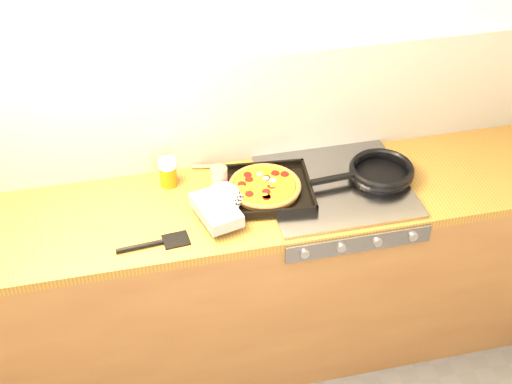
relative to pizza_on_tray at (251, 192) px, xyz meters
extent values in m
plane|color=beige|center=(-0.08, 0.31, 0.31)|extent=(3.20, 0.00, 3.20)
cube|color=white|center=(-0.08, 0.30, 0.21)|extent=(3.20, 0.02, 0.50)
cube|color=brown|center=(-0.08, 0.01, -0.51)|extent=(3.20, 0.60, 0.86)
cube|color=brown|center=(-0.08, 0.01, -0.06)|extent=(3.20, 0.60, 0.04)
cube|color=gray|center=(0.37, -0.29, -0.09)|extent=(0.60, 0.03, 0.08)
cylinder|color=#A5A5AA|center=(0.14, -0.31, -0.09)|extent=(0.04, 0.02, 0.04)
cylinder|color=#A5A5AA|center=(0.29, -0.31, -0.09)|extent=(0.04, 0.02, 0.04)
cylinder|color=#A5A5AA|center=(0.44, -0.31, -0.09)|extent=(0.04, 0.02, 0.04)
cylinder|color=#A5A5AA|center=(0.59, -0.31, -0.09)|extent=(0.04, 0.02, 0.04)
cube|color=gray|center=(0.37, 0.01, -0.04)|extent=(0.60, 0.56, 0.02)
cube|color=black|center=(0.06, 0.03, -0.02)|extent=(0.42, 0.37, 0.01)
cube|color=black|center=(0.08, 0.19, -0.01)|extent=(0.39, 0.05, 0.02)
cube|color=black|center=(0.05, -0.14, -0.01)|extent=(0.39, 0.05, 0.02)
cube|color=black|center=(0.25, 0.01, -0.01)|extent=(0.04, 0.34, 0.02)
cube|color=black|center=(-0.12, 0.04, -0.01)|extent=(0.04, 0.34, 0.02)
cylinder|color=#AF6933|center=(0.06, 0.03, -0.01)|extent=(0.32, 0.32, 0.02)
torus|color=#AF6933|center=(0.06, 0.03, 0.00)|extent=(0.33, 0.33, 0.02)
cylinder|color=orange|center=(0.06, 0.03, 0.01)|extent=(0.28, 0.28, 0.01)
cylinder|color=maroon|center=(0.09, 0.01, 0.01)|extent=(0.04, 0.04, 0.00)
cylinder|color=maroon|center=(0.01, 0.11, 0.01)|extent=(0.04, 0.04, 0.00)
cylinder|color=maroon|center=(0.05, -0.06, 0.01)|extent=(0.04, 0.04, 0.00)
cylinder|color=maroon|center=(-0.03, 0.05, 0.01)|extent=(0.04, 0.04, 0.00)
cylinder|color=maroon|center=(0.12, 0.09, 0.01)|extent=(0.04, 0.04, 0.00)
cylinder|color=maroon|center=(0.08, 0.07, 0.01)|extent=(0.04, 0.04, 0.00)
cylinder|color=maroon|center=(-0.01, -0.02, 0.01)|extent=(0.04, 0.04, 0.00)
cylinder|color=maroon|center=(0.16, 0.07, 0.01)|extent=(0.04, 0.04, 0.00)
cylinder|color=maroon|center=(0.05, -0.06, 0.01)|extent=(0.04, 0.04, 0.00)
cylinder|color=maroon|center=(0.06, -0.02, 0.01)|extent=(0.04, 0.04, 0.00)
cylinder|color=maroon|center=(0.01, 0.07, 0.01)|extent=(0.04, 0.04, 0.00)
ellipsoid|color=#CA9513|center=(-0.01, 0.02, 0.01)|extent=(0.03, 0.02, 0.01)
ellipsoid|color=#CA9513|center=(-0.03, 0.03, 0.01)|extent=(0.03, 0.02, 0.01)
ellipsoid|color=#CA9513|center=(0.06, 0.07, 0.01)|extent=(0.03, 0.02, 0.01)
ellipsoid|color=#CA9513|center=(0.06, 0.11, 0.01)|extent=(0.03, 0.02, 0.01)
ellipsoid|color=#CA9513|center=(0.04, -0.04, 0.01)|extent=(0.03, 0.02, 0.01)
ellipsoid|color=#CA9513|center=(0.09, 0.00, 0.01)|extent=(0.03, 0.02, 0.01)
ellipsoid|color=#CA9513|center=(0.08, 0.02, 0.01)|extent=(0.03, 0.02, 0.01)
ellipsoid|color=#CA9513|center=(-0.01, 0.01, 0.01)|extent=(0.03, 0.02, 0.01)
ellipsoid|color=#CA9513|center=(0.08, 0.09, 0.01)|extent=(0.03, 0.02, 0.01)
ellipsoid|color=silver|center=(0.06, 0.10, 0.01)|extent=(0.03, 0.03, 0.01)
ellipsoid|color=silver|center=(0.08, 0.06, 0.01)|extent=(0.03, 0.03, 0.01)
ellipsoid|color=silver|center=(0.10, 0.04, 0.01)|extent=(0.03, 0.03, 0.01)
cube|color=black|center=(-0.16, -0.09, 0.01)|extent=(0.19, 0.26, 0.05)
ellipsoid|color=black|center=(-0.11, 0.01, 0.01)|extent=(0.15, 0.15, 0.05)
cylinder|color=black|center=(-0.09, -0.07, 0.01)|extent=(0.09, 0.11, 0.05)
cylinder|color=black|center=(0.57, 0.02, -0.02)|extent=(0.27, 0.27, 0.01)
torus|color=black|center=(0.57, 0.02, 0.00)|extent=(0.30, 0.30, 0.03)
cube|color=black|center=(0.35, 0.00, 0.01)|extent=(0.20, 0.04, 0.02)
cylinder|color=maroon|center=(-0.11, 0.11, 0.01)|extent=(0.08, 0.08, 0.09)
cylinder|color=#B2B2B7|center=(-0.11, 0.11, 0.06)|extent=(0.08, 0.08, 0.01)
cylinder|color=#B2B2B7|center=(-0.11, 0.11, -0.04)|extent=(0.08, 0.08, 0.01)
cylinder|color=#CF600C|center=(-0.32, 0.18, 0.00)|extent=(0.09, 0.09, 0.09)
cylinder|color=silver|center=(-0.32, 0.18, 0.07)|extent=(0.10, 0.10, 0.03)
cylinder|color=#B1844B|center=(-0.08, 0.25, -0.03)|extent=(0.26, 0.07, 0.02)
ellipsoid|color=#B1844B|center=(0.06, 0.22, -0.03)|extent=(0.07, 0.05, 0.02)
cube|color=black|center=(-0.34, -0.18, -0.04)|extent=(0.11, 0.09, 0.01)
cylinder|color=black|center=(-0.48, -0.19, -0.03)|extent=(0.18, 0.04, 0.02)
camera|label=1|loc=(-0.49, -2.24, 1.79)|focal=50.00mm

